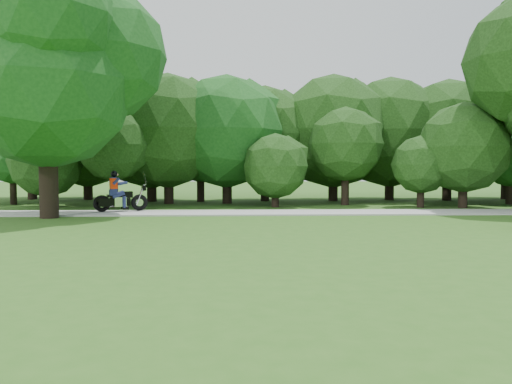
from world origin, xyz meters
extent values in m
plane|color=#2D5C1A|center=(0.00, 0.00, 0.00)|extent=(100.00, 100.00, 0.00)
cube|color=#A0A09B|center=(0.00, 8.00, 0.03)|extent=(60.00, 2.20, 0.06)
cylinder|color=black|center=(-12.40, 11.34, 0.52)|extent=(0.37, 0.37, 1.05)
sphere|color=black|center=(-12.40, 11.34, 2.16)|extent=(3.43, 3.43, 3.43)
cylinder|color=black|center=(-7.02, 13.44, 0.90)|extent=(0.50, 0.50, 1.80)
sphere|color=black|center=(-7.02, 13.44, 3.72)|extent=(5.91, 5.91, 5.91)
cylinder|color=black|center=(-8.17, 15.08, 0.90)|extent=(0.52, 0.52, 1.80)
sphere|color=black|center=(-8.17, 15.08, 3.89)|extent=(6.42, 6.42, 6.42)
cylinder|color=black|center=(-5.49, 14.86, 0.87)|extent=(0.41, 0.41, 1.75)
sphere|color=black|center=(-5.49, 14.86, 3.08)|extent=(4.11, 4.11, 4.11)
cylinder|color=black|center=(-1.97, 15.26, 0.90)|extent=(0.48, 0.48, 1.80)
sphere|color=black|center=(-1.97, 15.26, 3.60)|extent=(5.53, 5.53, 5.53)
cylinder|color=black|center=(-14.70, 13.05, 0.72)|extent=(0.32, 0.32, 1.45)
sphere|color=#144816|center=(-14.70, 13.05, 2.25)|extent=(2.45, 2.45, 2.45)
cylinder|color=black|center=(-1.72, 11.07, 0.46)|extent=(0.35, 0.35, 0.92)
sphere|color=black|center=(-1.72, 11.07, 1.93)|extent=(3.09, 3.09, 3.09)
cylinder|color=black|center=(12.15, 16.27, 0.90)|extent=(0.47, 0.47, 1.80)
sphere|color=black|center=(12.15, 16.27, 3.54)|extent=(5.34, 5.34, 5.34)
cylinder|color=black|center=(-12.10, 16.73, 0.90)|extent=(0.52, 0.52, 1.80)
sphere|color=black|center=(-12.10, 16.73, 3.88)|extent=(6.41, 6.41, 6.41)
cylinder|color=black|center=(5.05, 10.63, 0.56)|extent=(0.34, 0.34, 1.11)
sphere|color=black|center=(5.05, 10.63, 2.00)|extent=(2.74, 2.74, 2.74)
cylinder|color=black|center=(10.22, 12.35, 0.66)|extent=(0.33, 0.33, 1.31)
sphere|color=#144816|center=(10.22, 12.35, 2.14)|extent=(2.55, 2.55, 2.55)
cylinder|color=black|center=(8.25, 15.25, 0.90)|extent=(0.50, 0.50, 1.80)
sphere|color=black|center=(8.25, 15.25, 3.76)|extent=(6.04, 6.04, 6.04)
cylinder|color=black|center=(6.89, 10.30, 0.71)|extent=(0.41, 0.41, 1.42)
sphere|color=black|center=(6.89, 10.30, 2.78)|extent=(4.19, 4.19, 4.19)
cylinder|color=black|center=(1.81, 15.18, 0.90)|extent=(0.52, 0.52, 1.80)
sphere|color=black|center=(1.81, 15.18, 3.85)|extent=(6.30, 6.30, 6.30)
cylinder|color=black|center=(-9.27, 11.26, 0.90)|extent=(0.37, 0.37, 1.80)
sphere|color=black|center=(-9.27, 11.26, 2.91)|extent=(3.42, 3.42, 3.42)
cylinder|color=black|center=(-15.39, 17.04, 0.90)|extent=(0.52, 0.52, 1.80)
sphere|color=black|center=(-15.39, 17.04, 3.89)|extent=(6.44, 6.44, 6.44)
cylinder|color=black|center=(1.84, 12.24, 0.90)|extent=(0.39, 0.39, 1.80)
sphere|color=black|center=(1.84, 12.24, 3.01)|extent=(3.72, 3.72, 3.72)
cylinder|color=black|center=(-4.03, 13.52, 0.90)|extent=(0.49, 0.49, 1.80)
sphere|color=#144816|center=(-4.03, 13.52, 3.71)|extent=(5.86, 5.86, 5.86)
cylinder|color=black|center=(5.17, 15.85, 0.90)|extent=(0.51, 0.51, 1.80)
sphere|color=black|center=(5.17, 15.85, 3.84)|extent=(6.28, 6.28, 6.28)
cylinder|color=black|center=(-10.50, 6.50, 2.10)|extent=(0.68, 0.68, 4.20)
sphere|color=#144816|center=(-10.50, 6.50, 5.00)|extent=(6.40, 6.40, 6.40)
sphere|color=#144816|center=(-8.74, 7.30, 6.20)|extent=(5.12, 5.12, 5.12)
sphere|color=#144816|center=(-12.10, 7.14, 6.00)|extent=(5.44, 5.44, 5.44)
torus|color=black|center=(-9.04, 8.25, 0.40)|extent=(0.71, 0.43, 0.69)
torus|color=black|center=(-7.61, 8.79, 0.40)|extent=(0.71, 0.43, 0.69)
cube|color=black|center=(-8.49, 8.46, 0.45)|extent=(1.11, 0.61, 0.31)
cube|color=silver|center=(-8.35, 8.51, 0.45)|extent=(0.56, 0.48, 0.39)
cube|color=black|center=(-8.12, 8.60, 0.75)|extent=(0.58, 0.46, 0.26)
cube|color=black|center=(-8.61, 8.41, 0.71)|extent=(0.59, 0.48, 0.10)
cylinder|color=silver|center=(-7.58, 8.81, 0.75)|extent=(0.38, 0.18, 0.88)
cylinder|color=silver|center=(-7.42, 8.87, 1.17)|extent=(0.26, 0.60, 0.04)
cube|color=black|center=(-8.91, 8.07, 0.45)|extent=(0.43, 0.26, 0.33)
cube|color=black|center=(-9.07, 8.47, 0.45)|extent=(0.43, 0.26, 0.33)
cube|color=navy|center=(-8.61, 8.41, 0.85)|extent=(0.41, 0.45, 0.24)
cube|color=navy|center=(-8.59, 8.42, 1.20)|extent=(0.39, 0.48, 0.55)
cube|color=red|center=(-8.59, 8.42, 1.22)|extent=(0.43, 0.52, 0.43)
sphere|color=black|center=(-8.56, 8.43, 1.61)|extent=(0.27, 0.27, 0.27)
camera|label=1|loc=(-3.48, -12.26, 1.94)|focal=35.00mm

